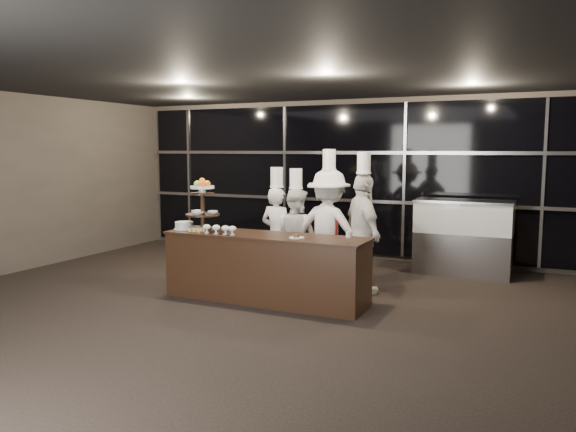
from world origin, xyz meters
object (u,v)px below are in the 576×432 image
at_px(chef_c, 329,229).
at_px(buffet_counter, 265,267).
at_px(chef_a, 277,233).
at_px(chef_d, 363,233).
at_px(layer_cake, 184,226).
at_px(display_stand, 202,201).
at_px(chef_b, 296,235).
at_px(display_case, 463,233).

bearing_deg(chef_c, buffet_counter, -117.74).
distance_m(chef_a, chef_d, 1.38).
bearing_deg(chef_c, layer_cake, -149.83).
bearing_deg(chef_a, chef_c, 1.20).
distance_m(display_stand, chef_d, 2.33).
relative_size(display_stand, chef_d, 0.37).
xyz_separation_m(buffet_counter, chef_c, (0.53, 1.01, 0.43)).
relative_size(chef_c, chef_d, 1.02).
xyz_separation_m(buffet_counter, chef_b, (-0.04, 1.09, 0.29)).
height_order(display_case, chef_b, chef_b).
xyz_separation_m(chef_a, chef_d, (1.38, -0.01, 0.10)).
relative_size(display_case, chef_a, 0.86).
xyz_separation_m(display_stand, chef_b, (0.96, 1.09, -0.58)).
height_order(layer_cake, chef_d, chef_d).
bearing_deg(layer_cake, chef_d, 23.55).
height_order(chef_b, chef_c, chef_c).
height_order(chef_a, chef_d, chef_d).
distance_m(buffet_counter, chef_c, 1.22).
bearing_deg(chef_c, display_stand, -146.64).
height_order(buffet_counter, layer_cake, layer_cake).
relative_size(buffet_counter, chef_c, 1.37).
bearing_deg(display_stand, layer_cake, -170.20).
bearing_deg(chef_b, chef_a, -160.86).
distance_m(display_stand, chef_c, 1.89).
relative_size(layer_cake, display_case, 0.19).
xyz_separation_m(display_case, chef_a, (-2.51, -1.85, 0.10)).
distance_m(display_stand, display_case, 4.33).
relative_size(chef_b, chef_d, 0.88).
distance_m(buffet_counter, chef_d, 1.50).
distance_m(display_case, chef_a, 3.12).
relative_size(buffet_counter, chef_b, 1.60).
bearing_deg(display_stand, chef_b, 48.39).
relative_size(display_case, chef_d, 0.76).
relative_size(chef_a, chef_b, 1.01).
distance_m(buffet_counter, chef_a, 1.09).
relative_size(display_stand, chef_b, 0.42).
relative_size(display_case, chef_b, 0.87).
height_order(display_case, chef_d, chef_d).
distance_m(layer_cake, chef_d, 2.57).
height_order(display_stand, layer_cake, display_stand).
xyz_separation_m(chef_c, chef_d, (0.53, -0.03, -0.01)).
bearing_deg(display_stand, chef_c, 33.36).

